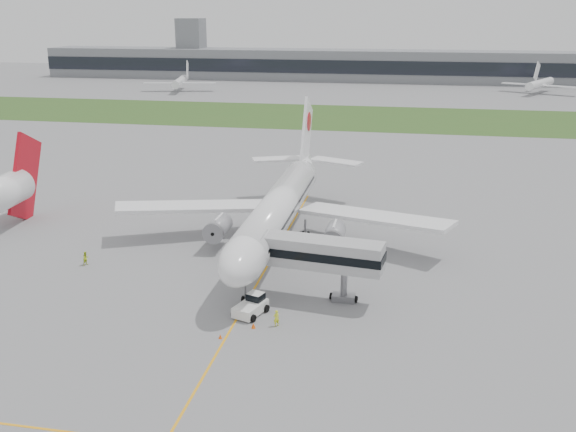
% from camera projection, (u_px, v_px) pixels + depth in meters
% --- Properties ---
extents(ground, '(600.00, 600.00, 0.00)m').
position_uv_depth(ground, '(273.00, 256.00, 86.13)').
color(ground, gray).
rests_on(ground, ground).
extents(apron_markings, '(70.00, 70.00, 0.04)m').
position_uv_depth(apron_markings, '(265.00, 270.00, 81.45)').
color(apron_markings, '#FFA716').
rests_on(apron_markings, ground).
extents(grass_strip, '(600.00, 50.00, 0.02)m').
position_uv_depth(grass_strip, '(353.00, 117.00, 198.41)').
color(grass_strip, '#325921').
rests_on(grass_strip, ground).
extents(terminal_building, '(320.00, 22.30, 14.00)m').
position_uv_depth(terminal_building, '(375.00, 66.00, 299.09)').
color(terminal_building, gray).
rests_on(terminal_building, ground).
extents(control_tower, '(12.00, 12.00, 56.00)m').
position_uv_depth(control_tower, '(193.00, 77.00, 319.12)').
color(control_tower, gray).
rests_on(control_tower, ground).
extents(airliner, '(48.13, 53.95, 17.88)m').
position_uv_depth(airliner, '(280.00, 205.00, 88.96)').
color(airliner, white).
rests_on(airliner, ground).
extents(pushback_tug, '(3.77, 4.61, 2.09)m').
position_uv_depth(pushback_tug, '(252.00, 305.00, 69.50)').
color(pushback_tug, white).
rests_on(pushback_tug, ground).
extents(jet_bridge, '(16.48, 5.38, 7.52)m').
position_uv_depth(jet_bridge, '(306.00, 253.00, 71.74)').
color(jet_bridge, '#B1B1B4').
rests_on(jet_bridge, ground).
extents(safety_cone_left, '(0.37, 0.37, 0.50)m').
position_uv_depth(safety_cone_left, '(220.00, 336.00, 64.32)').
color(safety_cone_left, '#FF590D').
rests_on(safety_cone_left, ground).
extents(safety_cone_right, '(0.45, 0.45, 0.62)m').
position_uv_depth(safety_cone_right, '(253.00, 325.00, 66.41)').
color(safety_cone_right, '#FF590D').
rests_on(safety_cone_right, ground).
extents(ground_crew_near, '(0.79, 0.75, 1.81)m').
position_uv_depth(ground_crew_near, '(276.00, 318.00, 66.68)').
color(ground_crew_near, '#EBF829').
rests_on(ground_crew_near, ground).
extents(ground_crew_far, '(1.01, 1.10, 1.83)m').
position_uv_depth(ground_crew_far, '(86.00, 258.00, 82.76)').
color(ground_crew_far, '#BBD723').
rests_on(ground_crew_far, ground).
extents(neighbor_aircraft, '(5.53, 17.78, 14.50)m').
position_uv_depth(neighbor_aircraft, '(5.00, 191.00, 95.62)').
color(neighbor_aircraft, '#B90A18').
rests_on(neighbor_aircraft, ground).
extents(distant_aircraft_left, '(34.21, 31.59, 11.21)m').
position_uv_depth(distant_aircraft_left, '(180.00, 91.00, 262.45)').
color(distant_aircraft_left, white).
rests_on(distant_aircraft_left, ground).
extents(distant_aircraft_right, '(38.47, 36.93, 11.39)m').
position_uv_depth(distant_aircraft_right, '(539.00, 94.00, 254.76)').
color(distant_aircraft_right, white).
rests_on(distant_aircraft_right, ground).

